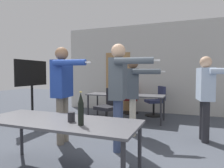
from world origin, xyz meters
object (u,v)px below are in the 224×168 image
Objects in this scene: drink_cup at (71,117)px; office_chair_near_pushed at (156,102)px; person_near_casual at (119,86)px; office_chair_mid_tucked at (130,100)px; person_far_watching at (63,85)px; person_left_plaid at (134,89)px; tv_screen at (32,85)px; beer_bottle at (81,109)px; person_right_polo at (206,91)px; office_chair_far_left at (108,109)px.

office_chair_near_pushed is at bearing 84.50° from drink_cup.
office_chair_mid_tucked is (-0.70, 3.18, -0.66)m from person_near_casual.
person_far_watching is at bearing 125.56° from office_chair_near_pushed.
person_near_casual is 1.93× the size of office_chair_mid_tucked.
person_near_casual is 0.94m from person_left_plaid.
beer_bottle is (2.61, -2.05, -0.12)m from tv_screen.
person_right_polo is 2.68m from beer_bottle.
tv_screen is 4.07m from person_right_polo.
tv_screen is 1.76× the size of office_chair_mid_tucked.
person_right_polo is at bearing -168.53° from office_chair_far_left.
tv_screen is 3.10m from office_chair_mid_tucked.
person_far_watching is 1.92× the size of office_chair_mid_tucked.
drink_cup is (-0.24, -2.04, -0.20)m from person_left_plaid.
office_chair_far_left reaches higher than office_chair_near_pushed.
person_near_casual reaches higher than person_far_watching.
tv_screen is 1.01× the size of person_left_plaid.
person_far_watching is at bearing -93.77° from person_near_casual.
person_far_watching reaches higher than beer_bottle.
tv_screen is 1.01× the size of person_right_polo.
office_chair_far_left is 7.87× the size of drink_cup.
person_near_casual reaches higher than beer_bottle.
person_left_plaid reaches higher than drink_cup.
person_left_plaid is at bearing -87.92° from tv_screen.
tv_screen is 13.84× the size of drink_cup.
drink_cup is (-0.40, -4.14, 0.36)m from office_chair_near_pushed.
person_near_casual is at bearing 138.41° from office_chair_far_left.
person_left_plaid is at bearing 173.52° from person_near_casual.
person_left_plaid reaches higher than beer_bottle.
person_right_polo is 1.75× the size of office_chair_mid_tucked.
beer_bottle is at bearing 37.29° from person_far_watching.
tv_screen is 1.76× the size of office_chair_far_left.
person_far_watching is at bearing 69.04° from office_chair_mid_tucked.
person_near_casual reaches higher than drink_cup.
beer_bottle is at bearing 144.97° from office_chair_near_pushed.
person_near_casual is 1.93× the size of office_chair_far_left.
drink_cup is (-0.19, 0.10, -0.12)m from beer_bottle.
office_chair_mid_tucked is at bearing -71.56° from office_chair_far_left.
beer_bottle is (-0.21, -4.24, 0.48)m from office_chair_near_pushed.
person_far_watching reaches higher than office_chair_mid_tucked.
person_near_casual is 15.19× the size of drink_cup.
tv_screen reaches higher than office_chair_near_pushed.
person_near_casual is 1.18m from drink_cup.
person_right_polo is 4.27× the size of beer_bottle.
person_far_watching is 1.48m from person_left_plaid.
person_left_plaid reaches higher than office_chair_mid_tucked.
person_near_casual is at bearing -107.51° from tv_screen.
person_left_plaid is at bearing 170.77° from office_chair_far_left.
office_chair_far_left is (1.91, 0.50, -0.58)m from tv_screen.
person_far_watching is at bearing -119.58° from tv_screen.
beer_bottle reaches higher than office_chair_mid_tucked.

